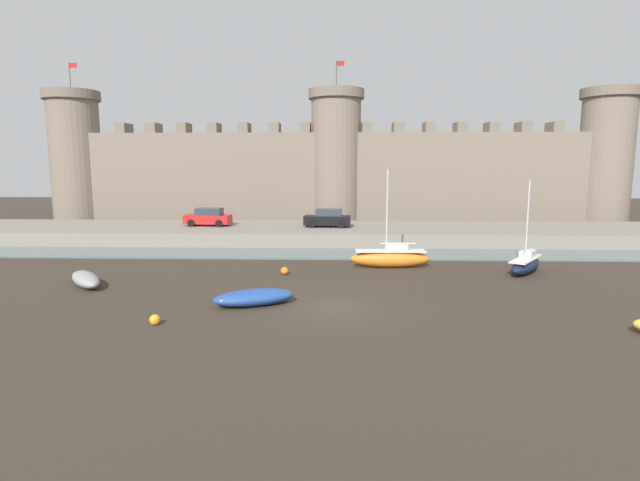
{
  "coord_description": "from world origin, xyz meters",
  "views": [
    {
      "loc": [
        0.13,
        -22.77,
        6.69
      ],
      "look_at": [
        -0.81,
        4.8,
        2.5
      ],
      "focal_mm": 28.0,
      "sensor_mm": 36.0,
      "label": 1
    }
  ],
  "objects_px": {
    "car_quay_west": "(328,218)",
    "mooring_buoy_near_shore": "(285,271)",
    "mooring_buoy_off_centre": "(155,320)",
    "rowboat_foreground_centre": "(254,297)",
    "sailboat_midflat_centre": "(390,257)",
    "sailboat_midflat_right": "(526,264)",
    "car_quay_centre_west": "(208,217)",
    "rowboat_foreground_left": "(86,279)"
  },
  "relations": [
    {
      "from": "mooring_buoy_off_centre",
      "to": "sailboat_midflat_right",
      "type": "bearing_deg",
      "value": 29.26
    },
    {
      "from": "sailboat_midflat_right",
      "to": "rowboat_foreground_left",
      "type": "relative_size",
      "value": 1.55
    },
    {
      "from": "rowboat_foreground_centre",
      "to": "car_quay_centre_west",
      "type": "distance_m",
      "value": 22.83
    },
    {
      "from": "sailboat_midflat_centre",
      "to": "rowboat_foreground_centre",
      "type": "bearing_deg",
      "value": -128.9
    },
    {
      "from": "mooring_buoy_near_shore",
      "to": "mooring_buoy_off_centre",
      "type": "bearing_deg",
      "value": -114.3
    },
    {
      "from": "mooring_buoy_off_centre",
      "to": "car_quay_centre_west",
      "type": "height_order",
      "value": "car_quay_centre_west"
    },
    {
      "from": "rowboat_foreground_centre",
      "to": "sailboat_midflat_right",
      "type": "bearing_deg",
      "value": 26.33
    },
    {
      "from": "mooring_buoy_near_shore",
      "to": "rowboat_foreground_centre",
      "type": "bearing_deg",
      "value": -96.5
    },
    {
      "from": "rowboat_foreground_left",
      "to": "car_quay_west",
      "type": "height_order",
      "value": "car_quay_west"
    },
    {
      "from": "sailboat_midflat_right",
      "to": "rowboat_foreground_left",
      "type": "bearing_deg",
      "value": -170.57
    },
    {
      "from": "sailboat_midflat_right",
      "to": "car_quay_centre_west",
      "type": "distance_m",
      "value": 27.17
    },
    {
      "from": "mooring_buoy_near_shore",
      "to": "car_quay_west",
      "type": "distance_m",
      "value": 14.47
    },
    {
      "from": "sailboat_midflat_centre",
      "to": "car_quay_west",
      "type": "xyz_separation_m",
      "value": [
        -4.35,
        11.65,
        1.34
      ]
    },
    {
      "from": "rowboat_foreground_left",
      "to": "mooring_buoy_off_centre",
      "type": "height_order",
      "value": "rowboat_foreground_left"
    },
    {
      "from": "sailboat_midflat_centre",
      "to": "car_quay_centre_west",
      "type": "xyz_separation_m",
      "value": [
        -15.19,
        12.13,
        1.34
      ]
    },
    {
      "from": "sailboat_midflat_right",
      "to": "mooring_buoy_off_centre",
      "type": "xyz_separation_m",
      "value": [
        -19.46,
        -10.9,
        -0.35
      ]
    },
    {
      "from": "rowboat_foreground_centre",
      "to": "rowboat_foreground_left",
      "type": "distance_m",
      "value": 10.61
    },
    {
      "from": "mooring_buoy_off_centre",
      "to": "rowboat_foreground_centre",
      "type": "bearing_deg",
      "value": 40.01
    },
    {
      "from": "mooring_buoy_off_centre",
      "to": "mooring_buoy_near_shore",
      "type": "relative_size",
      "value": 0.93
    },
    {
      "from": "sailboat_midflat_right",
      "to": "mooring_buoy_near_shore",
      "type": "height_order",
      "value": "sailboat_midflat_right"
    },
    {
      "from": "sailboat_midflat_right",
      "to": "rowboat_foreground_left",
      "type": "distance_m",
      "value": 26.14
    },
    {
      "from": "car_quay_centre_west",
      "to": "mooring_buoy_near_shore",
      "type": "bearing_deg",
      "value": -60.03
    },
    {
      "from": "sailboat_midflat_centre",
      "to": "mooring_buoy_near_shore",
      "type": "bearing_deg",
      "value": -159.48
    },
    {
      "from": "sailboat_midflat_right",
      "to": "mooring_buoy_near_shore",
      "type": "bearing_deg",
      "value": -176.1
    },
    {
      "from": "mooring_buoy_off_centre",
      "to": "sailboat_midflat_centre",
      "type": "bearing_deg",
      "value": 47.92
    },
    {
      "from": "mooring_buoy_off_centre",
      "to": "car_quay_centre_west",
      "type": "xyz_separation_m",
      "value": [
        -3.99,
        24.53,
        1.78
      ]
    },
    {
      "from": "rowboat_foreground_centre",
      "to": "rowboat_foreground_left",
      "type": "xyz_separation_m",
      "value": [
        -10.01,
        3.53,
        -0.01
      ]
    },
    {
      "from": "mooring_buoy_off_centre",
      "to": "car_quay_centre_west",
      "type": "distance_m",
      "value": 24.92
    },
    {
      "from": "rowboat_foreground_left",
      "to": "mooring_buoy_near_shore",
      "type": "relative_size",
      "value": 7.73
    },
    {
      "from": "mooring_buoy_near_shore",
      "to": "car_quay_centre_west",
      "type": "relative_size",
      "value": 0.12
    },
    {
      "from": "sailboat_midflat_right",
      "to": "sailboat_midflat_centre",
      "type": "bearing_deg",
      "value": 169.73
    },
    {
      "from": "rowboat_foreground_centre",
      "to": "rowboat_foreground_left",
      "type": "bearing_deg",
      "value": 160.59
    },
    {
      "from": "car_quay_west",
      "to": "sailboat_midflat_centre",
      "type": "bearing_deg",
      "value": -69.52
    },
    {
      "from": "sailboat_midflat_centre",
      "to": "mooring_buoy_near_shore",
      "type": "height_order",
      "value": "sailboat_midflat_centre"
    },
    {
      "from": "sailboat_midflat_right",
      "to": "car_quay_centre_west",
      "type": "bearing_deg",
      "value": 149.84
    },
    {
      "from": "mooring_buoy_near_shore",
      "to": "car_quay_west",
      "type": "height_order",
      "value": "car_quay_west"
    },
    {
      "from": "car_quay_west",
      "to": "sailboat_midflat_right",
      "type": "bearing_deg",
      "value": -46.17
    },
    {
      "from": "rowboat_foreground_centre",
      "to": "car_quay_centre_west",
      "type": "xyz_separation_m",
      "value": [
        -7.68,
        21.44,
        1.59
      ]
    },
    {
      "from": "sailboat_midflat_centre",
      "to": "mooring_buoy_off_centre",
      "type": "bearing_deg",
      "value": -132.08
    },
    {
      "from": "sailboat_midflat_right",
      "to": "mooring_buoy_near_shore",
      "type": "distance_m",
      "value": 15.04
    },
    {
      "from": "sailboat_midflat_centre",
      "to": "sailboat_midflat_right",
      "type": "bearing_deg",
      "value": -10.27
    },
    {
      "from": "car_quay_west",
      "to": "mooring_buoy_near_shore",
      "type": "bearing_deg",
      "value": -99.57
    }
  ]
}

